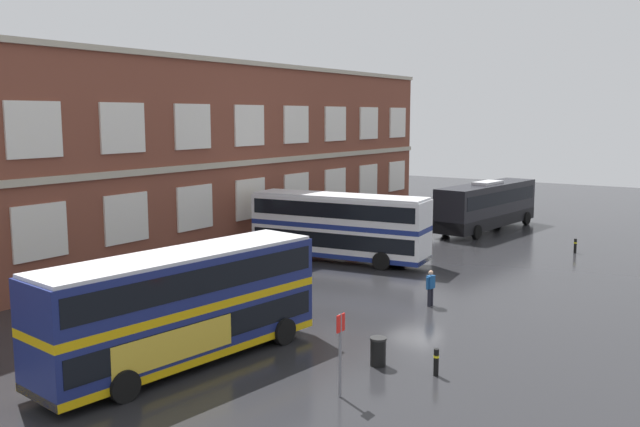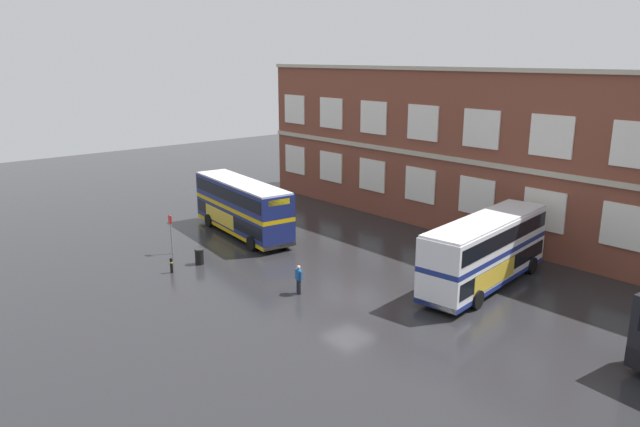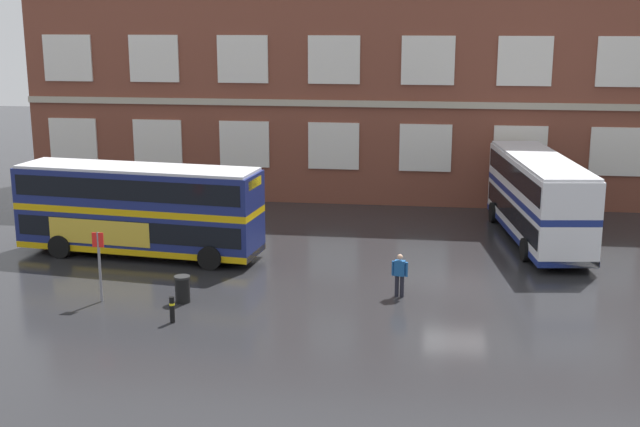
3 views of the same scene
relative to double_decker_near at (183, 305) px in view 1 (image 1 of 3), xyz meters
The scene contains 10 objects.
ground_plane 14.19m from the double_decker_near, ahead, with size 120.00×120.00×0.00m, color #232326.
brick_terminal_building 22.11m from the double_decker_near, 46.01° to the left, with size 51.66×8.19×12.33m.
double_decker_near is the anchor object (origin of this frame).
double_decker_middle 18.59m from the double_decker_near, 15.07° to the left, with size 3.95×11.24×4.07m.
touring_coach 33.78m from the double_decker_near, ahead, with size 12.20×3.87×3.80m.
waiting_passenger 12.56m from the double_decker_near, 19.33° to the right, with size 0.64×0.31×1.70m.
bus_stand_flag 6.26m from the double_decker_near, 83.89° to the right, with size 0.44×0.10×2.70m.
station_litter_bin 7.14m from the double_decker_near, 57.55° to the right, with size 0.60×0.60×1.03m.
safety_bollard_west 9.08m from the double_decker_near, 63.40° to the right, with size 0.19×0.19×0.95m.
safety_bollard_east 29.14m from the double_decker_near, 13.22° to the right, with size 0.19×0.19×0.95m.
Camera 1 is at (-30.71, -14.86, 8.85)m, focal length 38.24 mm.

